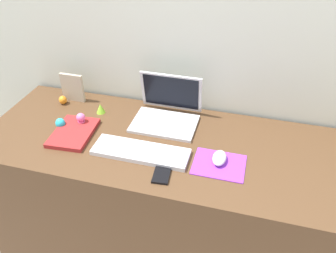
# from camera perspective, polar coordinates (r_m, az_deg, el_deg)

# --- Properties ---
(ground_plane) EXTENTS (6.00, 6.00, 0.00)m
(ground_plane) POSITION_cam_1_polar(r_m,az_deg,el_deg) (2.06, 1.00, -19.32)
(ground_plane) COLOR gray
(back_wall) EXTENTS (2.96, 0.05, 1.59)m
(back_wall) POSITION_cam_1_polar(r_m,az_deg,el_deg) (1.78, 4.16, 5.32)
(back_wall) COLOR beige
(back_wall) RESTS_ON ground_plane
(desk) EXTENTS (1.76, 0.63, 0.74)m
(desk) POSITION_cam_1_polar(r_m,az_deg,el_deg) (1.77, 1.13, -12.39)
(desk) COLOR #4C331E
(desk) RESTS_ON ground_plane
(laptop) EXTENTS (0.30, 0.25, 0.21)m
(laptop) POSITION_cam_1_polar(r_m,az_deg,el_deg) (1.65, -0.08, 2.85)
(laptop) COLOR silver
(laptop) RESTS_ON desk
(keyboard) EXTENTS (0.41, 0.13, 0.02)m
(keyboard) POSITION_cam_1_polar(r_m,az_deg,el_deg) (1.47, -4.51, -4.20)
(keyboard) COLOR silver
(keyboard) RESTS_ON desk
(mousepad) EXTENTS (0.21, 0.17, 0.00)m
(mousepad) POSITION_cam_1_polar(r_m,az_deg,el_deg) (1.43, 8.41, -6.23)
(mousepad) COLOR purple
(mousepad) RESTS_ON desk
(mouse) EXTENTS (0.06, 0.10, 0.03)m
(mouse) POSITION_cam_1_polar(r_m,az_deg,el_deg) (1.43, 8.47, -5.15)
(mouse) COLOR silver
(mouse) RESTS_ON mousepad
(cell_phone) EXTENTS (0.08, 0.13, 0.01)m
(cell_phone) POSITION_cam_1_polar(r_m,az_deg,el_deg) (1.38, -0.94, -7.55)
(cell_phone) COLOR black
(cell_phone) RESTS_ON desk
(notebook_pad) EXTENTS (0.19, 0.25, 0.02)m
(notebook_pad) POSITION_cam_1_polar(r_m,az_deg,el_deg) (1.63, -15.31, -0.98)
(notebook_pad) COLOR maroon
(notebook_pad) RESTS_ON desk
(picture_frame) EXTENTS (0.12, 0.02, 0.15)m
(picture_frame) POSITION_cam_1_polar(r_m,az_deg,el_deg) (1.86, -15.45, 6.19)
(picture_frame) COLOR #B2A58C
(picture_frame) RESTS_ON desk
(toy_figurine_lime) EXTENTS (0.04, 0.04, 0.05)m
(toy_figurine_lime) POSITION_cam_1_polar(r_m,az_deg,el_deg) (1.75, -11.06, 2.95)
(toy_figurine_lime) COLOR #8CDB33
(toy_figurine_lime) RESTS_ON desk
(toy_figurine_pink) EXTENTS (0.04, 0.04, 0.06)m
(toy_figurine_pink) POSITION_cam_1_polar(r_m,az_deg,el_deg) (1.67, -14.14, 1.20)
(toy_figurine_pink) COLOR pink
(toy_figurine_pink) RESTS_ON desk
(toy_figurine_cyan) EXTENTS (0.04, 0.04, 0.05)m
(toy_figurine_cyan) POSITION_cam_1_polar(r_m,az_deg,el_deg) (1.68, -17.32, 0.51)
(toy_figurine_cyan) COLOR #28B7CC
(toy_figurine_cyan) RESTS_ON desk
(toy_figurine_orange) EXTENTS (0.04, 0.04, 0.04)m
(toy_figurine_orange) POSITION_cam_1_polar(r_m,az_deg,el_deg) (1.87, -16.94, 4.20)
(toy_figurine_orange) COLOR orange
(toy_figurine_orange) RESTS_ON desk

